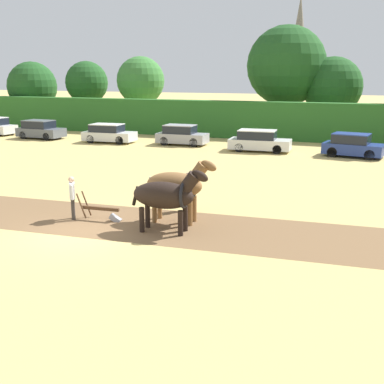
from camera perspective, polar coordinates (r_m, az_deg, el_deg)
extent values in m
plane|color=tan|center=(17.32, -12.81, -4.63)|extent=(240.00, 240.00, 0.00)
cube|color=brown|center=(19.24, -14.55, -2.85)|extent=(28.10, 6.01, 0.01)
cube|color=#286023|center=(41.34, 7.85, 8.41)|extent=(71.33, 1.32, 3.14)
cylinder|color=brown|center=(55.79, -18.19, 8.97)|extent=(0.44, 0.44, 2.62)
sphere|color=#1E4C1E|center=(55.66, -18.40, 11.79)|extent=(5.23, 5.23, 5.23)
cylinder|color=brown|center=(53.38, -12.22, 9.50)|extent=(0.44, 0.44, 3.26)
sphere|color=#1E4C1E|center=(53.25, -12.38, 12.56)|extent=(4.44, 4.44, 4.44)
cylinder|color=brown|center=(50.51, -6.02, 9.56)|extent=(0.44, 0.44, 3.37)
sphere|color=#387533|center=(50.38, -6.11, 12.99)|extent=(4.84, 4.84, 4.84)
cylinder|color=#4C3823|center=(46.52, 10.90, 9.49)|extent=(0.44, 0.44, 4.12)
sphere|color=#1E4C1E|center=(46.41, 11.14, 14.49)|extent=(7.25, 7.25, 7.25)
cylinder|color=#423323|center=(46.15, 16.08, 8.37)|extent=(0.44, 0.44, 2.82)
sphere|color=#1E4C1E|center=(45.99, 16.32, 11.91)|extent=(5.28, 5.28, 5.28)
cylinder|color=gray|center=(76.11, 12.30, 12.28)|extent=(2.32, 2.32, 7.46)
cone|color=slate|center=(76.38, 12.63, 18.50)|extent=(2.55, 2.55, 9.11)
ellipsoid|color=black|center=(16.60, -3.43, -0.38)|extent=(2.24, 1.14, 0.94)
cylinder|color=black|center=(16.86, -0.80, -3.19)|extent=(0.18, 0.18, 0.89)
cylinder|color=black|center=(16.37, -1.38, -3.72)|extent=(0.18, 0.18, 0.89)
cylinder|color=black|center=(17.32, -5.28, -2.78)|extent=(0.18, 0.18, 0.89)
cylinder|color=black|center=(16.84, -5.97, -3.28)|extent=(0.18, 0.18, 0.89)
cylinder|color=black|center=(16.20, -0.37, 1.03)|extent=(0.82, 0.50, 0.87)
ellipsoid|color=black|center=(16.03, 0.95, 1.91)|extent=(0.70, 0.31, 0.54)
cube|color=black|center=(16.11, 0.21, 1.69)|extent=(0.40, 0.11, 0.53)
cylinder|color=black|center=(17.00, -6.70, -0.46)|extent=(0.30, 0.14, 0.71)
torus|color=black|center=(16.34, -0.92, -0.32)|extent=(0.18, 0.95, 0.95)
ellipsoid|color=brown|center=(17.65, -2.12, 0.84)|extent=(2.18, 1.14, 0.94)
cylinder|color=brown|center=(17.93, 0.27, -1.97)|extent=(0.18, 0.18, 0.99)
cylinder|color=brown|center=(17.43, -0.24, -2.44)|extent=(0.18, 0.18, 0.99)
cylinder|color=brown|center=(18.35, -3.85, -1.63)|extent=(0.18, 0.18, 0.99)
cylinder|color=brown|center=(17.86, -4.47, -2.08)|extent=(0.18, 0.18, 0.99)
cylinder|color=brown|center=(17.28, 0.69, 2.26)|extent=(0.85, 0.50, 0.90)
ellipsoid|color=brown|center=(17.12, 2.01, 3.13)|extent=(0.70, 0.31, 0.54)
cube|color=gray|center=(17.20, 1.28, 2.88)|extent=(0.42, 0.11, 0.55)
cylinder|color=gray|center=(18.02, -5.15, 0.74)|extent=(0.30, 0.14, 0.71)
torus|color=black|center=(17.42, 0.19, 0.93)|extent=(0.18, 0.96, 0.95)
cube|color=#4C331E|center=(18.43, -10.82, -1.94)|extent=(1.53, 0.21, 0.12)
cube|color=#939399|center=(18.26, -9.07, -3.15)|extent=(0.49, 0.23, 0.39)
cylinder|color=#4C331E|center=(18.89, -12.40, -1.31)|extent=(0.40, 0.09, 0.96)
cylinder|color=#4C331E|center=(18.56, -12.99, -1.62)|extent=(0.40, 0.09, 0.96)
cylinder|color=#38332D|center=(18.88, -13.91, -1.82)|extent=(0.14, 0.14, 0.84)
cylinder|color=#38332D|center=(18.67, -13.91, -2.00)|extent=(0.14, 0.14, 0.84)
cube|color=silver|center=(18.60, -14.04, 0.21)|extent=(0.44, 0.51, 0.59)
sphere|color=tan|center=(18.51, -14.11, 1.45)|extent=(0.23, 0.23, 0.23)
cylinder|color=silver|center=(18.89, -14.04, 0.34)|extent=(0.09, 0.09, 0.56)
cylinder|color=silver|center=(18.32, -14.03, -0.07)|extent=(0.09, 0.09, 0.56)
cylinder|color=#38332D|center=(19.44, -0.30, -1.02)|extent=(0.14, 0.14, 0.80)
cylinder|color=#38332D|center=(19.27, -0.63, -1.15)|extent=(0.14, 0.14, 0.80)
cube|color=#4C6B4C|center=(19.19, -0.46, 0.87)|extent=(0.28, 0.49, 0.56)
sphere|color=tan|center=(19.11, -0.47, 2.03)|extent=(0.22, 0.22, 0.22)
cylinder|color=#4C6B4C|center=(19.43, -0.03, 0.96)|extent=(0.09, 0.09, 0.53)
cylinder|color=#4C6B4C|center=(18.97, -0.91, 0.65)|extent=(0.09, 0.09, 0.53)
cylinder|color=black|center=(47.05, -20.58, 6.78)|extent=(0.66, 0.29, 0.64)
cube|color=#565B66|center=(43.24, -17.45, 6.77)|extent=(4.06, 1.97, 0.72)
cube|color=black|center=(43.30, -17.72, 7.64)|extent=(2.46, 1.72, 0.60)
cube|color=#565B66|center=(43.26, -17.75, 8.07)|extent=(2.46, 1.72, 0.06)
cylinder|color=black|center=(43.09, -15.48, 6.59)|extent=(0.65, 0.24, 0.64)
cylinder|color=black|center=(41.86, -16.83, 6.30)|extent=(0.65, 0.24, 0.64)
cylinder|color=black|center=(44.66, -17.99, 6.66)|extent=(0.65, 0.24, 0.64)
cylinder|color=black|center=(43.48, -19.36, 6.38)|extent=(0.65, 0.24, 0.64)
cube|color=silver|center=(39.40, -9.75, 6.56)|extent=(4.22, 2.08, 0.69)
cube|color=black|center=(39.42, -10.05, 7.46)|extent=(2.56, 1.80, 0.56)
cube|color=silver|center=(39.39, -10.07, 7.91)|extent=(2.56, 1.80, 0.06)
cylinder|color=black|center=(39.59, -7.55, 6.39)|extent=(0.68, 0.26, 0.66)
cylinder|color=black|center=(38.15, -8.56, 6.07)|extent=(0.68, 0.26, 0.66)
cylinder|color=black|center=(40.71, -10.84, 6.46)|extent=(0.68, 0.26, 0.66)
cylinder|color=black|center=(39.31, -11.93, 6.16)|extent=(0.68, 0.26, 0.66)
cube|color=#9E9EA8|center=(37.54, -1.16, 6.43)|extent=(3.91, 1.87, 0.71)
cube|color=black|center=(37.53, -1.44, 7.42)|extent=(2.36, 1.65, 0.59)
cube|color=#9E9EA8|center=(37.50, -1.45, 7.92)|extent=(2.36, 1.65, 0.06)
cylinder|color=black|center=(37.90, 0.96, 6.19)|extent=(0.68, 0.24, 0.68)
cylinder|color=black|center=(36.45, 0.20, 5.88)|extent=(0.68, 0.24, 0.68)
cylinder|color=black|center=(38.71, -2.43, 6.34)|extent=(0.68, 0.24, 0.68)
cylinder|color=black|center=(37.29, -3.31, 6.04)|extent=(0.68, 0.24, 0.68)
cube|color=silver|center=(34.71, 8.05, 5.65)|extent=(4.41, 2.07, 0.70)
cube|color=black|center=(34.66, 7.73, 6.72)|extent=(2.68, 1.79, 0.59)
cube|color=silver|center=(34.63, 7.75, 7.25)|extent=(2.68, 1.79, 0.06)
cylinder|color=black|center=(35.34, 10.40, 5.36)|extent=(0.64, 0.26, 0.63)
cylinder|color=black|center=(33.76, 10.05, 4.99)|extent=(0.64, 0.26, 0.63)
cylinder|color=black|center=(35.76, 6.13, 5.61)|extent=(0.64, 0.26, 0.63)
cylinder|color=black|center=(34.21, 5.59, 5.25)|extent=(0.64, 0.26, 0.63)
cube|color=navy|center=(33.78, 18.58, 4.88)|extent=(4.06, 2.37, 0.72)
cube|color=black|center=(33.73, 18.35, 6.01)|extent=(2.52, 1.95, 0.59)
cube|color=navy|center=(33.69, 18.39, 6.55)|extent=(2.52, 1.95, 0.06)
cylinder|color=black|center=(34.36, 20.76, 4.49)|extent=(0.70, 0.32, 0.67)
cylinder|color=black|center=(32.84, 20.30, 4.14)|extent=(0.70, 0.32, 0.67)
cylinder|color=black|center=(34.81, 16.91, 4.90)|extent=(0.70, 0.32, 0.67)
cylinder|color=black|center=(33.31, 16.28, 4.57)|extent=(0.70, 0.32, 0.67)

